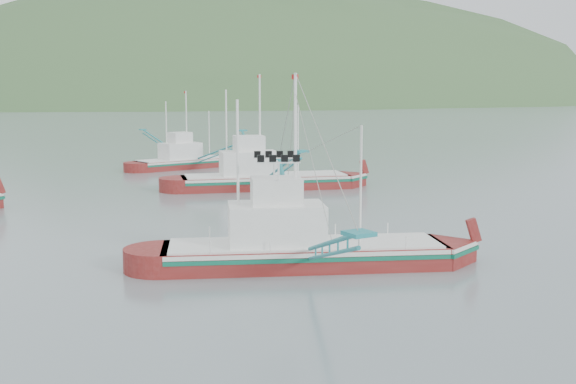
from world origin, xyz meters
TOP-DOWN VIEW (x-y plane):
  - ground at (0.00, 0.00)m, footprint 1200.00×1200.00m
  - main_boat at (-2.33, 0.58)m, footprint 15.40×25.94m
  - bg_boat_far at (11.76, 49.41)m, footprint 13.99×24.57m
  - bg_boat_right at (10.66, 28.51)m, footprint 16.46×28.06m
  - headland_right at (240.00, 430.00)m, footprint 684.00×432.00m

SIDE VIEW (x-z plane):
  - ground at x=0.00m, z-range 0.00..0.00m
  - headland_right at x=240.00m, z-range -153.00..153.00m
  - bg_boat_far at x=11.76m, z-range -3.44..6.55m
  - bg_boat_right at x=10.66m, z-range -3.59..8.09m
  - main_boat at x=-2.33m, z-range -3.25..7.80m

